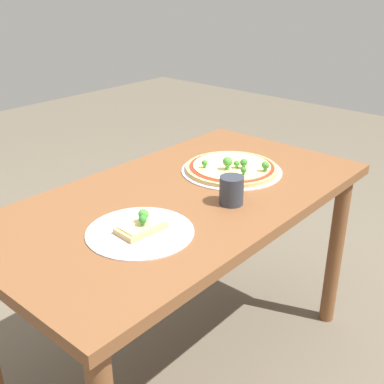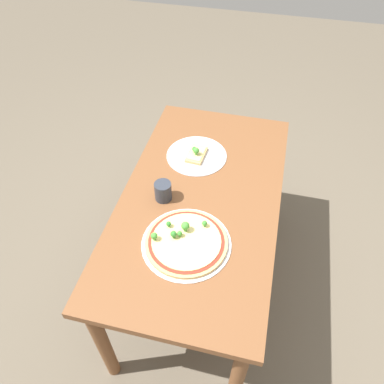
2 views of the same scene
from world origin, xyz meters
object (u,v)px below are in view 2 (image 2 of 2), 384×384
Objects in this scene: pizza_tray_slice at (196,155)px; dining_table at (200,211)px; pizza_tray_whole at (186,242)px; drinking_cup at (163,191)px.

dining_table is at bearing 17.07° from pizza_tray_slice.
dining_table is 3.60× the size of pizza_tray_whole.
pizza_tray_whole is 4.06× the size of drinking_cup.
drinking_cup reaches higher than pizza_tray_slice.
pizza_tray_whole is 1.21× the size of pizza_tray_slice.
dining_table is 0.29m from pizza_tray_whole.
drinking_cup is at bearing -73.53° from dining_table.
pizza_tray_whole reaches higher than dining_table.
drinking_cup is (0.31, -0.08, 0.04)m from pizza_tray_slice.
pizza_tray_slice reaches higher than dining_table.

